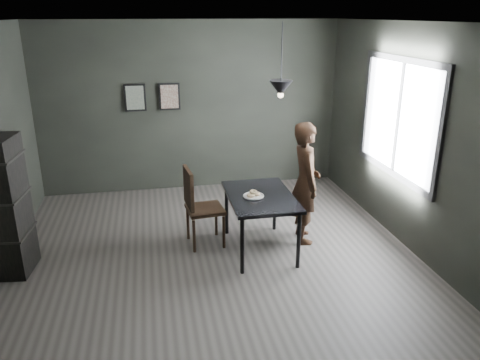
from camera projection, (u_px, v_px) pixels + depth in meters
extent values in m
plane|color=#34302C|center=(214.00, 253.00, 5.96)|extent=(5.00, 5.00, 0.00)
cube|color=black|center=(191.00, 108.00, 7.80)|extent=(5.00, 0.10, 2.80)
cube|color=silver|center=(209.00, 22.00, 5.02)|extent=(5.00, 5.00, 0.02)
cube|color=white|center=(399.00, 118.00, 6.06)|extent=(0.02, 1.80, 1.40)
cube|color=black|center=(398.00, 118.00, 6.05)|extent=(0.04, 1.96, 1.56)
cube|color=black|center=(260.00, 197.00, 5.82)|extent=(0.80, 1.20, 0.04)
cylinder|color=black|center=(242.00, 246.00, 5.39)|extent=(0.05, 0.05, 0.71)
cylinder|color=black|center=(299.00, 241.00, 5.51)|extent=(0.05, 0.05, 0.71)
cylinder|color=black|center=(227.00, 210.00, 6.38)|extent=(0.05, 0.05, 0.71)
cylinder|color=black|center=(275.00, 206.00, 6.51)|extent=(0.05, 0.05, 0.71)
cylinder|color=silver|center=(254.00, 196.00, 5.76)|extent=(0.23, 0.23, 0.01)
torus|color=#F7ECC0|center=(256.00, 194.00, 5.77)|extent=(0.10, 0.10, 0.04)
torus|color=#F7ECC0|center=(251.00, 195.00, 5.73)|extent=(0.10, 0.10, 0.04)
torus|color=#F7ECC0|center=(254.00, 192.00, 5.74)|extent=(0.15, 0.15, 0.05)
imported|color=black|center=(305.00, 183.00, 6.08)|extent=(0.43, 0.62, 1.61)
cube|color=black|center=(205.00, 209.00, 6.06)|extent=(0.50, 0.50, 0.04)
cube|color=black|center=(189.00, 188.00, 5.89)|extent=(0.09, 0.46, 0.50)
cylinder|color=black|center=(194.00, 236.00, 5.92)|extent=(0.04, 0.04, 0.45)
cylinder|color=black|center=(224.00, 232.00, 6.03)|extent=(0.04, 0.04, 0.45)
cylinder|color=black|center=(188.00, 224.00, 6.27)|extent=(0.04, 0.04, 0.45)
cylinder|color=black|center=(216.00, 220.00, 6.38)|extent=(0.04, 0.04, 0.45)
cube|color=black|center=(9.00, 207.00, 5.30)|extent=(0.36, 0.57, 1.63)
cylinder|color=black|center=(282.00, 55.00, 5.39)|extent=(0.01, 0.01, 0.75)
cone|color=black|center=(281.00, 88.00, 5.51)|extent=(0.28, 0.28, 0.18)
sphere|color=#FFE0B2|center=(280.00, 95.00, 5.54)|extent=(0.07, 0.07, 0.07)
cube|color=black|center=(135.00, 98.00, 7.54)|extent=(0.34, 0.03, 0.44)
cube|color=#395048|center=(135.00, 98.00, 7.52)|extent=(0.28, 0.01, 0.38)
cube|color=black|center=(169.00, 97.00, 7.64)|extent=(0.34, 0.03, 0.44)
cube|color=brown|center=(170.00, 97.00, 7.62)|extent=(0.28, 0.01, 0.38)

